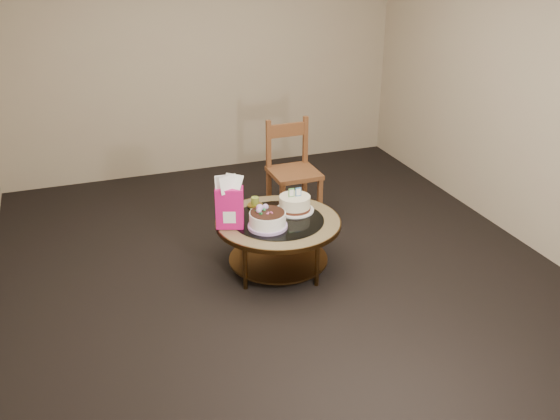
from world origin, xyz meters
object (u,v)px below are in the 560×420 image
object	(u,v)px
cream_cake	(295,204)
dining_chair	(293,170)
gift_bag	(229,202)
decorated_cake	(267,221)
coffee_table	(278,228)

from	to	relation	value
cream_cake	dining_chair	size ratio (longest dim) A/B	0.34
gift_bag	dining_chair	bearing A→B (deg)	65.59
decorated_cake	dining_chair	world-z (taller)	dining_chair
gift_bag	decorated_cake	bearing A→B (deg)	-3.44
decorated_cake	gift_bag	xyz separation A→B (m)	(-0.27, 0.11, 0.15)
gift_bag	dining_chair	distance (m)	1.27
cream_cake	gift_bag	size ratio (longest dim) A/B	0.75
cream_cake	decorated_cake	bearing A→B (deg)	-142.95
gift_bag	cream_cake	bearing A→B (deg)	29.48
decorated_cake	dining_chair	size ratio (longest dim) A/B	0.33
coffee_table	cream_cake	size ratio (longest dim) A/B	3.17
decorated_cake	gift_bag	bearing A→B (deg)	157.07
cream_cake	dining_chair	xyz separation A→B (m)	(0.29, 0.80, -0.04)
cream_cake	dining_chair	bearing A→B (deg)	72.64
decorated_cake	cream_cake	xyz separation A→B (m)	(0.31, 0.22, 0.00)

